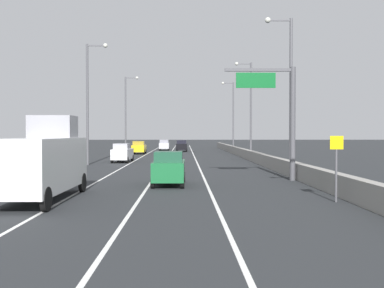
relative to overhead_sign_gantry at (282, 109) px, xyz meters
name	(u,v)px	position (x,y,z in m)	size (l,w,h in m)	color
ground_plane	(183,155)	(-6.55, 36.67, -4.73)	(320.00, 320.00, 0.00)	#26282B
lane_stripe_left	(139,158)	(-12.05, 27.67, -4.73)	(0.16, 130.00, 0.00)	silver
lane_stripe_center	(167,158)	(-8.55, 27.67, -4.73)	(0.16, 130.00, 0.00)	silver
lane_stripe_right	(195,158)	(-5.05, 27.67, -4.73)	(0.16, 130.00, 0.00)	silver
jersey_barrier_right	(267,161)	(1.34, 12.67, -4.18)	(0.60, 120.00, 1.10)	gray
overhead_sign_gantry	(282,109)	(0.00, 0.00, 0.00)	(4.68, 0.36, 7.50)	#47474C
speed_advisory_sign	(336,163)	(0.44, -9.63, -2.96)	(0.60, 0.11, 3.00)	#4C4C51
lamp_post_right_second	(288,86)	(1.55, 5.01, 2.05)	(2.14, 0.44, 12.00)	#4C4C51
lamp_post_right_third	(249,104)	(1.69, 27.01, 2.05)	(2.14, 0.44, 12.00)	#4C4C51
lamp_post_right_fourth	(232,112)	(1.85, 49.01, 2.05)	(2.14, 0.44, 12.00)	#4C4C51
lamp_post_left_mid	(90,96)	(-15.77, 15.41, 2.05)	(2.14, 0.44, 12.00)	#4C4C51
lamp_post_left_far	(127,110)	(-15.35, 41.81, 2.05)	(2.14, 0.44, 12.00)	#4C4C51
car_white_0	(122,153)	(-13.11, 19.54, -3.72)	(1.96, 4.61, 2.03)	white
car_black_1	(182,146)	(-6.83, 48.95, -3.75)	(1.99, 4.62, 1.96)	black
car_yellow_2	(139,148)	(-13.27, 39.49, -3.76)	(1.95, 4.32, 1.95)	gold
car_silver_3	(164,145)	(-10.08, 54.00, -3.75)	(1.91, 4.07, 1.97)	#B7B7BC
car_green_4	(169,168)	(-7.35, -2.73, -3.71)	(1.96, 4.27, 2.05)	#196033
box_truck	(43,161)	(-13.01, -8.71, -2.91)	(2.55, 7.65, 4.00)	silver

